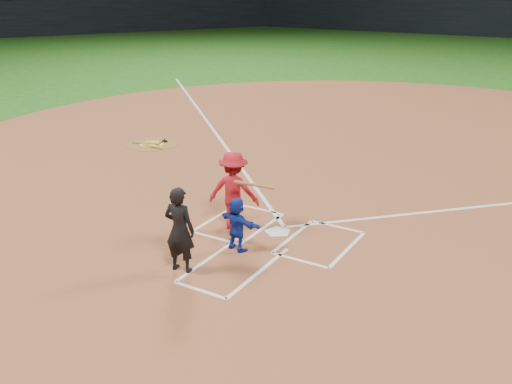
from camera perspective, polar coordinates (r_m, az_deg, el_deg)
The scene contains 13 objects.
ground at distance 12.16m, azimuth 2.19°, elevation -4.10°, with size 120.00×120.00×0.00m, color #1F5715.
home_plate_dirt at distance 17.33m, azimuth 11.80°, elevation 3.15°, with size 28.00×28.00×0.01m, color brown.
home_plate at distance 12.15m, azimuth 2.19°, elevation -4.01°, with size 0.60×0.60×0.02m, color silver.
on_deck_circle at distance 18.89m, azimuth -10.36°, elevation 4.74°, with size 1.70×1.70×0.01m, color brown.
on_deck_logo at distance 18.89m, azimuth -10.36°, elevation 4.76°, with size 0.80×0.80×0.00m, color gold.
on_deck_bat_a at distance 18.97m, azimuth -9.53°, elevation 4.97°, with size 0.06×0.06×0.84m, color #9C6B39.
on_deck_bat_b at distance 18.94m, azimuth -11.02°, elevation 4.85°, with size 0.06×0.06×0.84m, color olive.
on_deck_bat_c at distance 18.47m, azimuth -10.26°, elevation 4.50°, with size 0.06×0.06×0.84m, color #A8733D.
bat_weight_donut at distance 19.05m, azimuth -9.12°, elevation 5.04°, with size 0.19×0.19×0.05m, color black.
catcher at distance 11.18m, azimuth -1.92°, elevation -3.23°, with size 1.02×0.32×1.10m, color #132A9E.
umpire at distance 10.38m, azimuth -7.65°, elevation -3.76°, with size 0.60×0.39×1.63m, color black.
chalk_markings at distance 16.68m, azimuth 10.97°, elevation 2.56°, with size 28.35×17.32×0.01m.
batter_at_plate at distance 12.06m, azimuth -2.25°, elevation 0.13°, with size 1.54×0.93×1.70m.
Camera 1 is at (5.26, -9.71, 5.08)m, focal length 40.00 mm.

